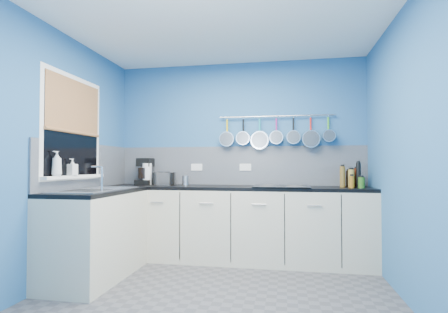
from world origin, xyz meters
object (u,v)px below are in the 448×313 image
(coffee_maker, at_px, (145,171))
(toaster, at_px, (164,179))
(canister, at_px, (186,180))
(hob, at_px, (282,186))
(soap_bottle_b, at_px, (72,167))
(paper_towel, at_px, (147,174))
(soap_bottle_a, at_px, (57,164))

(coffee_maker, height_order, toaster, coffee_maker)
(canister, bearing_deg, hob, -6.04)
(soap_bottle_b, xyz_separation_m, coffee_maker, (0.33, 1.07, -0.06))
(toaster, xyz_separation_m, hob, (1.50, -0.13, -0.07))
(hob, bearing_deg, paper_towel, 176.69)
(soap_bottle_b, distance_m, coffee_maker, 1.12)
(soap_bottle_a, relative_size, coffee_maker, 0.69)
(paper_towel, height_order, coffee_maker, coffee_maker)
(paper_towel, bearing_deg, canister, 3.19)
(soap_bottle_b, bearing_deg, hob, 24.22)
(soap_bottle_a, xyz_separation_m, soap_bottle_b, (0.00, 0.24, -0.03))
(canister, distance_m, hob, 1.22)
(soap_bottle_b, bearing_deg, soap_bottle_a, -90.00)
(soap_bottle_a, relative_size, hob, 0.37)
(soap_bottle_b, relative_size, toaster, 0.68)
(coffee_maker, xyz_separation_m, hob, (1.77, -0.12, -0.17))
(soap_bottle_a, height_order, coffee_maker, soap_bottle_a)
(coffee_maker, relative_size, hob, 0.54)
(soap_bottle_a, xyz_separation_m, toaster, (0.59, 1.31, -0.19))
(hob, bearing_deg, soap_bottle_a, -150.51)
(canister, bearing_deg, soap_bottle_b, -129.43)
(coffee_maker, bearing_deg, paper_towel, -28.57)
(canister, relative_size, hob, 0.18)
(soap_bottle_a, relative_size, toaster, 0.95)
(toaster, distance_m, hob, 1.51)
(coffee_maker, bearing_deg, canister, 1.23)
(coffee_maker, bearing_deg, toaster, 1.17)
(hob, bearing_deg, coffee_maker, 176.02)
(canister, bearing_deg, toaster, -179.38)
(soap_bottle_b, distance_m, paper_towel, 1.11)
(coffee_maker, height_order, hob, coffee_maker)
(canister, xyz_separation_m, hob, (1.22, -0.13, -0.05))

